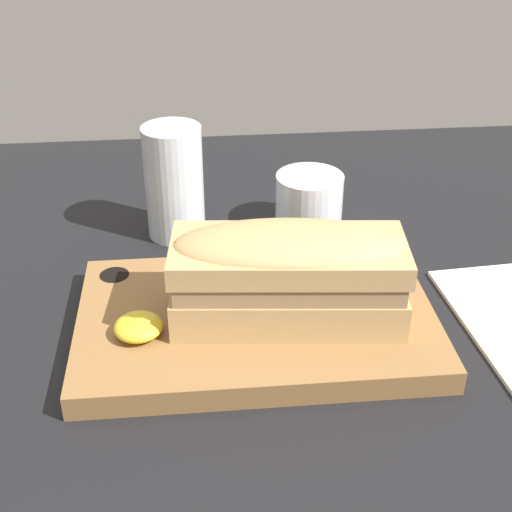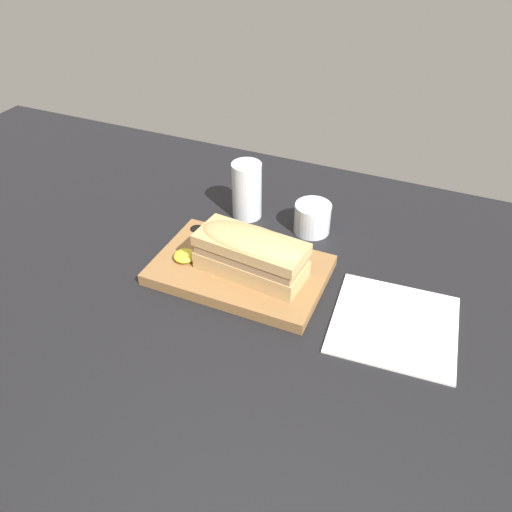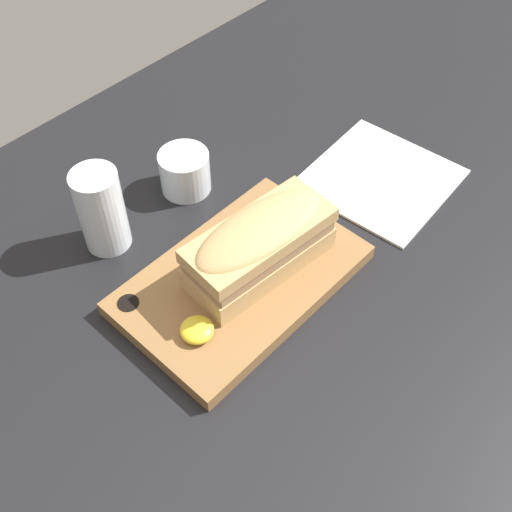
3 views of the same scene
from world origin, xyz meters
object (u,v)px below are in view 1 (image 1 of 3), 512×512
(serving_board, at_px, (255,321))
(wine_glass, at_px, (309,205))
(sandwich, at_px, (288,271))
(water_glass, at_px, (175,189))

(serving_board, bearing_deg, wine_glass, 67.46)
(sandwich, distance_m, water_glass, 0.21)
(serving_board, xyz_separation_m, sandwich, (0.03, -0.01, 0.06))
(serving_board, relative_size, water_glass, 2.53)
(water_glass, relative_size, wine_glass, 1.66)
(sandwich, relative_size, water_glass, 1.64)
(serving_board, xyz_separation_m, wine_glass, (0.08, 0.18, 0.02))
(serving_board, xyz_separation_m, water_glass, (-0.07, 0.18, 0.04))
(serving_board, height_order, sandwich, sandwich)
(wine_glass, bearing_deg, serving_board, -112.54)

